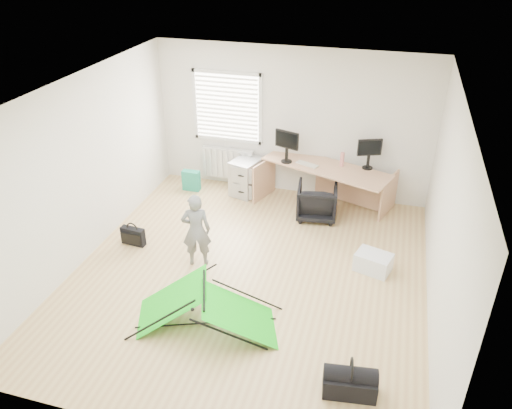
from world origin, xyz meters
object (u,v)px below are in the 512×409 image
(person, at_px, (196,230))
(storage_crate, at_px, (373,262))
(monitor_left, at_px, (287,151))
(laptop_bag, at_px, (133,236))
(monitor_right, at_px, (369,158))
(kite, at_px, (205,307))
(desk, at_px, (325,186))
(office_chair, at_px, (317,201))
(duffel_bag, at_px, (350,384))
(filing_cabinet, at_px, (246,177))
(thermos, at_px, (342,159))

(person, height_order, storage_crate, person)
(monitor_left, distance_m, laptop_bag, 3.00)
(monitor_right, distance_m, kite, 4.02)
(monitor_left, height_order, laptop_bag, monitor_left)
(desk, height_order, kite, desk)
(person, height_order, kite, person)
(office_chair, distance_m, duffel_bag, 3.75)
(monitor_left, height_order, monitor_right, monitor_left)
(desk, height_order, storage_crate, desk)
(desk, bearing_deg, filing_cabinet, -163.09)
(kite, relative_size, duffel_bag, 3.13)
(storage_crate, relative_size, laptop_bag, 1.28)
(laptop_bag, bearing_deg, desk, 43.09)
(filing_cabinet, xyz_separation_m, office_chair, (1.42, -0.52, -0.03))
(monitor_right, xyz_separation_m, storage_crate, (0.31, -1.87, -0.83))
(monitor_left, bearing_deg, storage_crate, -27.18)
(desk, bearing_deg, person, -104.28)
(monitor_left, relative_size, laptop_bag, 1.15)
(duffel_bag, bearing_deg, filing_cabinet, 112.81)
(storage_crate, bearing_deg, monitor_left, 134.53)
(filing_cabinet, height_order, duffel_bag, filing_cabinet)
(duffel_bag, bearing_deg, monitor_left, 104.55)
(storage_crate, bearing_deg, office_chair, 129.38)
(office_chair, height_order, person, person)
(desk, relative_size, filing_cabinet, 3.32)
(filing_cabinet, distance_m, duffel_bag, 4.78)
(monitor_left, xyz_separation_m, storage_crate, (1.72, -1.75, -0.85))
(filing_cabinet, relative_size, office_chair, 1.00)
(desk, bearing_deg, kite, -85.65)
(monitor_left, relative_size, monitor_right, 1.08)
(monitor_right, relative_size, kite, 0.23)
(thermos, distance_m, laptop_bag, 3.75)
(filing_cabinet, relative_size, kite, 0.38)
(filing_cabinet, distance_m, monitor_left, 1.01)
(desk, xyz_separation_m, office_chair, (-0.06, -0.45, -0.08))
(person, bearing_deg, laptop_bag, -28.24)
(office_chair, bearing_deg, kite, 66.21)
(kite, bearing_deg, storage_crate, 20.56)
(person, xyz_separation_m, duffel_bag, (2.46, -1.78, -0.46))
(kite, height_order, laptop_bag, kite)
(filing_cabinet, bearing_deg, monitor_left, 11.90)
(monitor_left, distance_m, storage_crate, 2.59)
(filing_cabinet, relative_size, thermos, 2.71)
(filing_cabinet, bearing_deg, monitor_right, 18.52)
(monitor_right, relative_size, duffel_bag, 0.73)
(filing_cabinet, distance_m, thermos, 1.82)
(desk, distance_m, thermos, 0.58)
(monitor_left, relative_size, duffel_bag, 0.79)
(filing_cabinet, height_order, office_chair, filing_cabinet)
(desk, bearing_deg, storage_crate, -40.49)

